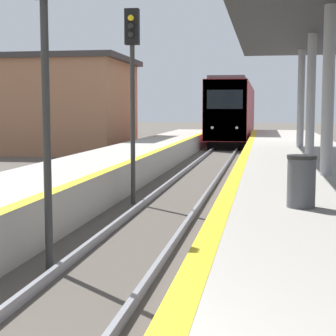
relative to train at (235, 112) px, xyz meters
name	(u,v)px	position (x,y,z in m)	size (l,w,h in m)	color
train	(235,112)	(0.00, 0.00, 0.00)	(2.61, 22.52, 4.47)	black
signal_near	(44,42)	(-0.96, -36.08, 1.19)	(0.36, 0.31, 5.00)	#2D2D2D
signal_mid	(132,70)	(-1.06, -29.98, 1.19)	(0.36, 0.31, 5.00)	#2D2D2D
station_canopy	(331,6)	(3.75, -30.53, 2.56)	(4.79, 24.82, 4.14)	#99999E
trash_bin	(301,181)	(2.89, -35.09, -0.93)	(0.47, 0.47, 0.83)	#4C4C51
station_building	(15,105)	(-12.05, -13.21, 0.43)	(13.65, 7.41, 5.39)	#9E6B4C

